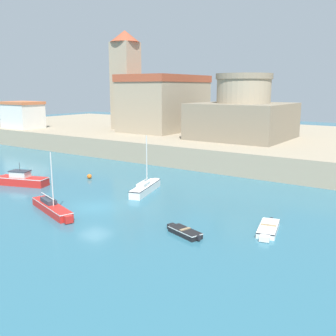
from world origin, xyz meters
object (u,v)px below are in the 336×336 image
sailboat_white_2 (146,188)px  fortress (243,115)px  sailboat_red_1 (52,207)px  motorboat_red_0 (21,180)px  mooring_buoy (89,176)px  harbor_shed_near_wharf (23,115)px  dinghy_black_3 (184,232)px  church (158,98)px  dinghy_white_4 (268,229)px

sailboat_white_2 → fortress: 24.93m
sailboat_red_1 → motorboat_red_0: bearing=156.9°
sailboat_white_2 → fortress: size_ratio=0.48×
mooring_buoy → harbor_shed_near_wharf: bearing=155.8°
sailboat_white_2 → harbor_shed_near_wharf: (-40.56, 15.29, 4.81)m
sailboat_red_1 → dinghy_black_3: 12.01m
sailboat_white_2 → church: size_ratio=0.37×
sailboat_red_1 → mooring_buoy: size_ratio=12.64×
dinghy_black_3 → harbor_shed_near_wharf: (-49.89, 22.89, 5.07)m
dinghy_white_4 → dinghy_black_3: bearing=-140.0°
dinghy_black_3 → mooring_buoy: 20.23m
fortress → harbor_shed_near_wharf: bearing=-167.4°
fortress → dinghy_white_4: bearing=-62.4°
sailboat_white_2 → church: bearing=123.6°
sailboat_red_1 → sailboat_white_2: sailboat_white_2 is taller
motorboat_red_0 → sailboat_red_1: size_ratio=0.93×
motorboat_red_0 → mooring_buoy: motorboat_red_0 is taller
dinghy_black_3 → harbor_shed_near_wharf: bearing=155.4°
dinghy_black_3 → mooring_buoy: mooring_buoy is taller
motorboat_red_0 → dinghy_white_4: (26.83, 1.51, -0.34)m
harbor_shed_near_wharf → sailboat_red_1: bearing=-33.1°
motorboat_red_0 → sailboat_white_2: bearing=22.0°
sailboat_red_1 → harbor_shed_near_wharf: harbor_shed_near_wharf is taller
sailboat_red_1 → sailboat_white_2: bearing=75.2°
church → fortress: bearing=-8.1°
church → harbor_shed_near_wharf: bearing=-153.5°
dinghy_white_4 → fortress: size_ratio=0.33×
sailboat_white_2 → church: 33.00m
sailboat_white_2 → motorboat_red_0: bearing=-158.0°
sailboat_red_1 → dinghy_black_3: bearing=9.4°
church → harbor_shed_near_wharf: 25.69m
sailboat_white_2 → harbor_shed_near_wharf: 43.62m
sailboat_red_1 → dinghy_white_4: bearing=19.6°
dinghy_white_4 → sailboat_red_1: bearing=-160.4°
church → fortress: 17.48m
motorboat_red_0 → fortress: size_ratio=0.48×
dinghy_white_4 → mooring_buoy: 23.46m
mooring_buoy → sailboat_red_1: bearing=-58.8°
sailboat_white_2 → dinghy_black_3: sailboat_white_2 is taller
dinghy_black_3 → sailboat_white_2: bearing=140.8°
sailboat_white_2 → mooring_buoy: (-8.96, 1.07, -0.21)m
sailboat_red_1 → dinghy_white_4: (16.54, 5.89, -0.19)m
mooring_buoy → fortress: bearing=70.1°
sailboat_red_1 → fortress: (1.96, 33.80, 5.83)m
motorboat_red_0 → fortress: (12.24, 29.42, 5.68)m
motorboat_red_0 → sailboat_white_2: (12.81, 5.17, -0.10)m
motorboat_red_0 → sailboat_white_2: sailboat_white_2 is taller
sailboat_red_1 → dinghy_black_3: sailboat_red_1 is taller
dinghy_white_4 → motorboat_red_0: bearing=-176.8°
motorboat_red_0 → fortress: fortress is taller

